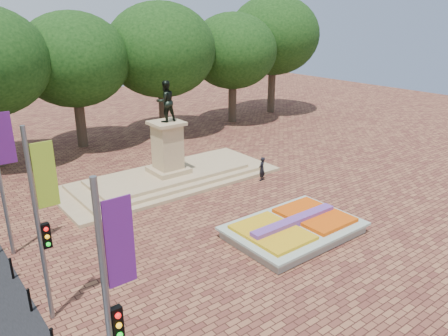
{
  "coord_description": "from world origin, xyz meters",
  "views": [
    {
      "loc": [
        -13.23,
        -14.86,
        10.21
      ],
      "look_at": [
        0.52,
        2.89,
        2.2
      ],
      "focal_mm": 35.0,
      "sensor_mm": 36.0,
      "label": 1
    }
  ],
  "objects": [
    {
      "name": "bollard_row",
      "position": [
        -10.7,
        -1.5,
        0.53
      ],
      "size": [
        0.12,
        13.12,
        0.98
      ],
      "color": "black",
      "rests_on": "ground"
    },
    {
      "name": "monument",
      "position": [
        0.0,
        8.0,
        0.88
      ],
      "size": [
        14.0,
        6.0,
        6.4
      ],
      "color": "tan",
      "rests_on": "ground"
    },
    {
      "name": "pedestrian",
      "position": [
        4.77,
        4.42,
        0.79
      ],
      "size": [
        0.67,
        0.57,
        1.57
      ],
      "primitive_type": "imported",
      "rotation": [
        0.0,
        0.0,
        3.55
      ],
      "color": "black",
      "rests_on": "ground"
    },
    {
      "name": "tree_row_back",
      "position": [
        2.33,
        18.0,
        6.67
      ],
      "size": [
        44.8,
        8.8,
        10.43
      ],
      "color": "#3D2D21",
      "rests_on": "ground"
    },
    {
      "name": "banner_poles",
      "position": [
        -10.08,
        -1.31,
        3.88
      ],
      "size": [
        0.88,
        11.17,
        7.0
      ],
      "color": "slate",
      "rests_on": "ground"
    },
    {
      "name": "ground",
      "position": [
        0.0,
        0.0,
        0.0
      ],
      "size": [
        90.0,
        90.0,
        0.0
      ],
      "primitive_type": "plane",
      "color": "brown",
      "rests_on": "ground"
    },
    {
      "name": "flower_bed",
      "position": [
        1.03,
        -2.0,
        0.38
      ],
      "size": [
        6.3,
        4.3,
        0.91
      ],
      "color": "gray",
      "rests_on": "ground"
    }
  ]
}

